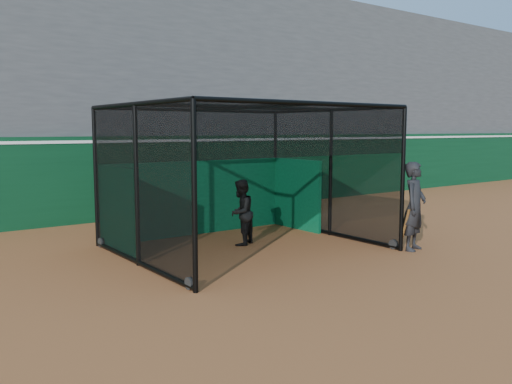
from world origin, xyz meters
TOP-DOWN VIEW (x-y plane):
  - ground at (0.00, 0.00)m, footprint 120.00×120.00m
  - outfield_wall at (0.00, 8.50)m, footprint 50.00×0.50m
  - grandstand at (0.00, 12.27)m, footprint 50.00×7.85m
  - batting_cage at (0.81, 2.89)m, footprint 5.36×4.62m
  - batter at (0.93, 3.25)m, footprint 0.94×0.88m
  - on_deck_player at (3.74, 0.49)m, footprint 0.84×0.69m

SIDE VIEW (x-z plane):
  - ground at x=0.00m, z-range 0.00..0.00m
  - batter at x=0.93m, z-range 0.00..1.54m
  - on_deck_player at x=3.74m, z-range 0.00..1.98m
  - outfield_wall at x=0.00m, z-range 0.04..2.54m
  - batting_cage at x=0.81m, z-range 0.00..3.19m
  - grandstand at x=0.00m, z-range 0.00..8.95m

